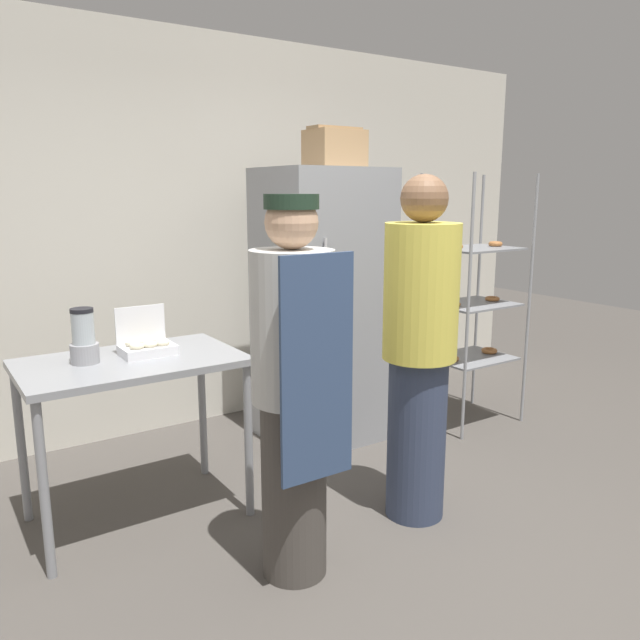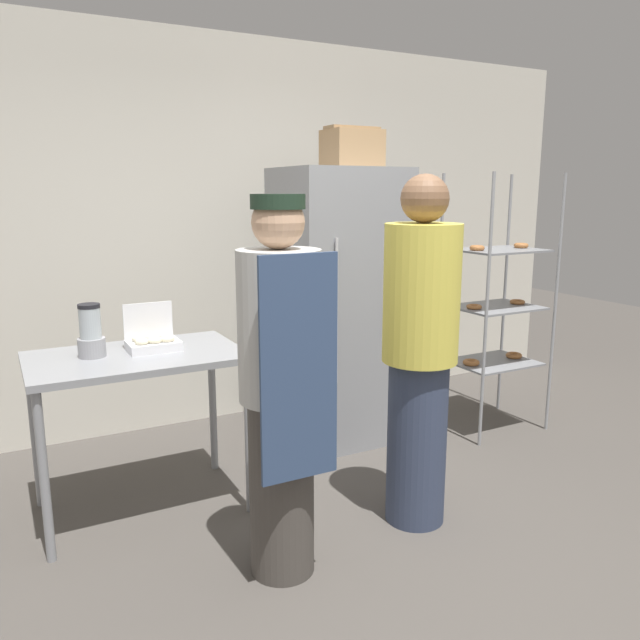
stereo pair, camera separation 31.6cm
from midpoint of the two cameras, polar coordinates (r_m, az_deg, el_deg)
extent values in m
plane|color=#4C4742|center=(3.03, 10.91, -22.63)|extent=(14.00, 14.00, 0.00)
cube|color=silver|center=(4.66, -7.66, 7.84)|extent=(6.40, 0.12, 2.78)
cube|color=gray|center=(4.23, 3.86, 1.15)|extent=(0.78, 0.66, 1.84)
cube|color=gray|center=(3.96, 6.30, 0.66)|extent=(0.72, 0.02, 1.51)
cylinder|color=silver|center=(3.82, 3.88, 0.70)|extent=(0.02, 0.02, 0.91)
cylinder|color=#93969B|center=(4.23, 17.06, 0.47)|extent=(0.02, 0.02, 1.82)
cylinder|color=#93969B|center=(4.70, 22.55, 1.16)|extent=(0.02, 0.02, 1.82)
cylinder|color=#93969B|center=(4.59, 12.77, 1.53)|extent=(0.02, 0.02, 1.82)
cylinder|color=#93969B|center=(5.02, 18.27, 2.09)|extent=(0.02, 0.02, 1.82)
cube|color=gray|center=(4.72, 17.40, -3.72)|extent=(0.58, 0.45, 0.01)
torus|color=#AD6B38|center=(4.57, 15.61, -3.78)|extent=(0.12, 0.12, 0.04)
torus|color=#AD6B38|center=(4.85, 19.12, -3.10)|extent=(0.12, 0.12, 0.04)
cube|color=gray|center=(4.63, 17.70, 1.11)|extent=(0.58, 0.45, 0.01)
torus|color=#AD6B38|center=(4.48, 15.89, 1.16)|extent=(0.11, 0.11, 0.03)
torus|color=#AD6B38|center=(4.77, 19.44, 1.55)|extent=(0.11, 0.11, 0.03)
cube|color=gray|center=(4.57, 18.02, 6.08)|extent=(0.58, 0.45, 0.01)
torus|color=#AD6B38|center=(4.43, 16.18, 6.34)|extent=(0.10, 0.10, 0.03)
torus|color=#AD6B38|center=(4.72, 19.77, 6.42)|extent=(0.10, 0.10, 0.03)
cube|color=gray|center=(3.33, -13.91, -3.38)|extent=(1.08, 0.68, 0.04)
cylinder|color=gray|center=(3.12, -21.25, -13.39)|extent=(0.04, 0.04, 0.83)
cylinder|color=gray|center=(3.35, -3.80, -10.79)|extent=(0.04, 0.04, 0.83)
cylinder|color=gray|center=(3.67, -22.42, -9.63)|extent=(0.04, 0.04, 0.83)
cylinder|color=gray|center=(3.87, -7.48, -7.71)|extent=(0.04, 0.04, 0.83)
cube|color=white|center=(3.37, -12.41, -2.35)|extent=(0.27, 0.19, 0.05)
cube|color=white|center=(3.44, -12.95, -0.04)|extent=(0.26, 0.01, 0.19)
torus|color=beige|center=(3.32, -13.38, -1.97)|extent=(0.07, 0.07, 0.03)
torus|color=beige|center=(3.33, -12.27, -1.85)|extent=(0.07, 0.07, 0.03)
torus|color=beige|center=(3.35, -11.17, -1.73)|extent=(0.07, 0.07, 0.03)
torus|color=beige|center=(3.38, -13.69, -1.71)|extent=(0.07, 0.07, 0.03)
torus|color=beige|center=(3.40, -12.60, -1.60)|extent=(0.07, 0.07, 0.03)
torus|color=beige|center=(3.42, -11.52, -1.48)|extent=(0.07, 0.07, 0.03)
cylinder|color=#99999E|center=(3.32, -17.62, -2.44)|extent=(0.14, 0.14, 0.10)
cylinder|color=#B2BCC1|center=(3.29, -17.76, -0.30)|extent=(0.11, 0.11, 0.16)
cylinder|color=black|center=(3.28, -17.86, 1.21)|extent=(0.11, 0.11, 0.02)
cube|color=tan|center=(4.20, 5.18, 15.32)|extent=(0.34, 0.27, 0.24)
cube|color=#A58057|center=(4.21, 5.21, 17.08)|extent=(0.35, 0.14, 0.02)
cylinder|color=#47423D|center=(2.86, -0.27, -15.04)|extent=(0.29, 0.29, 0.82)
cylinder|color=beige|center=(2.62, -0.29, -0.60)|extent=(0.36, 0.36, 0.65)
sphere|color=tan|center=(2.56, -0.30, 8.92)|extent=(0.22, 0.22, 0.22)
cube|color=#33476B|center=(2.49, 1.73, -4.63)|extent=(0.34, 0.02, 0.93)
cylinder|color=#1E3323|center=(2.56, -0.30, 10.78)|extent=(0.23, 0.23, 0.06)
cylinder|color=#333D56|center=(3.33, 11.59, -10.88)|extent=(0.31, 0.31, 0.86)
cylinder|color=#DBCC4C|center=(3.12, 12.17, 2.35)|extent=(0.38, 0.38, 0.68)
sphere|color=brown|center=(3.08, 12.54, 10.78)|extent=(0.23, 0.23, 0.23)
camera|label=1|loc=(0.16, -87.14, 0.59)|focal=35.00mm
camera|label=2|loc=(0.16, 92.86, -0.59)|focal=35.00mm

